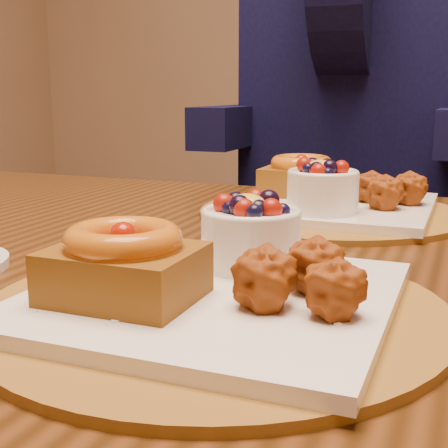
{
  "coord_description": "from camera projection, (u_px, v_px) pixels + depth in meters",
  "views": [
    {
      "loc": [
        0.26,
        -0.74,
        0.93
      ],
      "look_at": [
        0.06,
        -0.25,
        0.82
      ],
      "focal_mm": 50.0,
      "sensor_mm": 36.0,
      "label": 1
    }
  ],
  "objects": [
    {
      "name": "dining_table",
      "position": [
        287.0,
        315.0,
        0.72
      ],
      "size": [
        1.6,
        0.9,
        0.76
      ],
      "color": "#311B09",
      "rests_on": "ground"
    },
    {
      "name": "place_setting_near",
      "position": [
        213.0,
        281.0,
        0.51
      ],
      "size": [
        0.38,
        0.38,
        0.09
      ],
      "color": "brown",
      "rests_on": "dining_table"
    },
    {
      "name": "place_setting_far",
      "position": [
        328.0,
        198.0,
        0.9
      ],
      "size": [
        0.38,
        0.38,
        0.09
      ],
      "color": "brown",
      "rests_on": "dining_table"
    },
    {
      "name": "chair_far",
      "position": [
        391.0,
        266.0,
        1.61
      ],
      "size": [
        0.44,
        0.44,
        0.88
      ],
      "rotation": [
        0.0,
        0.0,
        -0.03
      ],
      "color": "black",
      "rests_on": "ground"
    },
    {
      "name": "diner",
      "position": [
        353.0,
        62.0,
        1.39
      ],
      "size": [
        0.57,
        0.54,
        0.93
      ],
      "rotation": [
        0.0,
        0.0,
        0.1
      ],
      "color": "black",
      "rests_on": "ground"
    }
  ]
}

